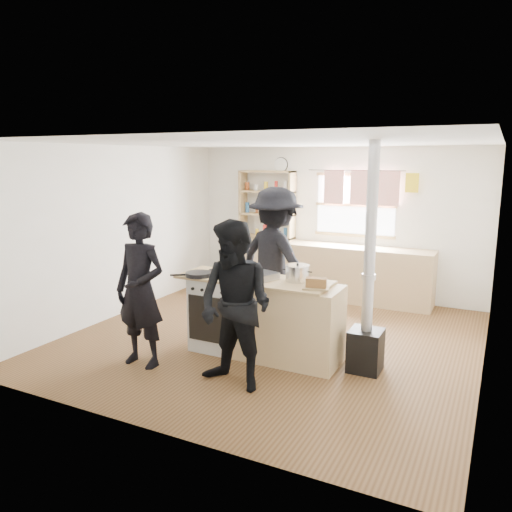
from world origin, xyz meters
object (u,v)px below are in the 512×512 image
(roast_tray, at_px, (261,275))
(bread_board, at_px, (316,284))
(thermos, at_px, (372,240))
(person_near_right, at_px, (235,306))
(flue_heater, at_px, (367,314))
(stockpot_counter, at_px, (297,273))
(person_far, at_px, (276,259))
(stockpot_stove, at_px, (233,266))
(skillet_greens, at_px, (199,274))
(person_near_left, at_px, (140,290))
(cooking_island, at_px, (265,318))

(roast_tray, height_order, bread_board, bread_board)
(thermos, bearing_deg, person_near_right, -97.42)
(roast_tray, relative_size, flue_heater, 0.18)
(thermos, relative_size, stockpot_counter, 0.96)
(roast_tray, relative_size, person_far, 0.23)
(thermos, xyz_separation_m, roast_tray, (-0.64, -2.73, -0.06))
(stockpot_stove, distance_m, bread_board, 1.25)
(thermos, distance_m, bread_board, 2.90)
(stockpot_stove, xyz_separation_m, bread_board, (1.21, -0.32, -0.03))
(stockpot_stove, height_order, flue_heater, flue_heater)
(skillet_greens, xyz_separation_m, flue_heater, (1.96, 0.31, -0.30))
(roast_tray, xyz_separation_m, stockpot_counter, (0.44, 0.07, 0.05))
(bread_board, bearing_deg, roast_tray, 167.65)
(skillet_greens, distance_m, roast_tray, 0.74)
(skillet_greens, distance_m, person_near_left, 0.74)
(roast_tray, bearing_deg, person_near_right, -79.52)
(cooking_island, bearing_deg, flue_heater, 5.13)
(cooking_island, height_order, stockpot_counter, stockpot_counter)
(person_near_right, bearing_deg, stockpot_stove, 129.97)
(bread_board, bearing_deg, thermos, 92.06)
(roast_tray, xyz_separation_m, person_near_left, (-1.06, -0.89, -0.11))
(thermos, xyz_separation_m, person_near_left, (-1.70, -3.62, -0.17))
(skillet_greens, height_order, person_near_right, person_near_right)
(thermos, relative_size, stockpot_stove, 1.27)
(thermos, distance_m, skillet_greens, 3.27)
(thermos, bearing_deg, bread_board, -87.94)
(roast_tray, relative_size, bread_board, 1.40)
(flue_heater, bearing_deg, stockpot_stove, 177.02)
(stockpot_counter, height_order, person_near_left, person_near_left)
(person_far, bearing_deg, flue_heater, 169.46)
(person_near_left, bearing_deg, cooking_island, 37.80)
(cooking_island, relative_size, stockpot_stove, 9.29)
(roast_tray, bearing_deg, cooking_island, -26.87)
(cooking_island, relative_size, skillet_greens, 4.49)
(thermos, bearing_deg, skillet_greens, -114.36)
(stockpot_counter, xyz_separation_m, flue_heater, (0.82, -0.00, -0.37))
(cooking_island, relative_size, stockpot_counter, 7.02)
(flue_heater, bearing_deg, cooking_island, -174.87)
(person_near_right, distance_m, person_far, 1.87)
(bread_board, xyz_separation_m, person_far, (-0.97, 1.07, -0.01))
(thermos, distance_m, flue_heater, 2.76)
(bread_board, bearing_deg, person_near_left, -158.21)
(bread_board, bearing_deg, stockpot_counter, 143.13)
(cooking_island, bearing_deg, stockpot_counter, 16.32)
(stockpot_stove, relative_size, flue_heater, 0.08)
(cooking_island, xyz_separation_m, person_near_right, (0.10, -0.88, 0.40))
(bread_board, relative_size, person_far, 0.16)
(skillet_greens, xyz_separation_m, person_near_right, (0.87, -0.67, -0.10))
(thermos, bearing_deg, person_far, -115.32)
(skillet_greens, distance_m, stockpot_stove, 0.47)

